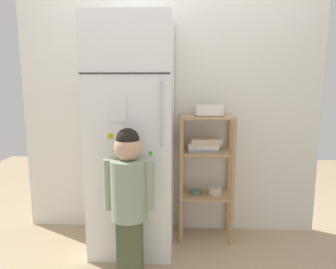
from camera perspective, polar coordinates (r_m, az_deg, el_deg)
ground_plane at (r=2.80m, az=-0.13°, el=-19.39°), size 6.00×6.00×0.00m
kitchen_wall_back at (r=2.80m, az=0.24°, el=5.76°), size 2.63×0.03×2.34m
refrigerator at (r=2.54m, az=-6.38°, el=-0.41°), size 0.64×0.63×1.84m
child_standing at (r=2.18m, az=-7.09°, el=-9.71°), size 0.34×0.25×1.06m
pantry_shelf_unit at (r=2.71m, az=6.83°, el=-4.97°), size 0.46×0.29×1.07m
fruit_bin at (r=2.66m, az=7.72°, el=4.23°), size 0.23×0.16×0.10m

